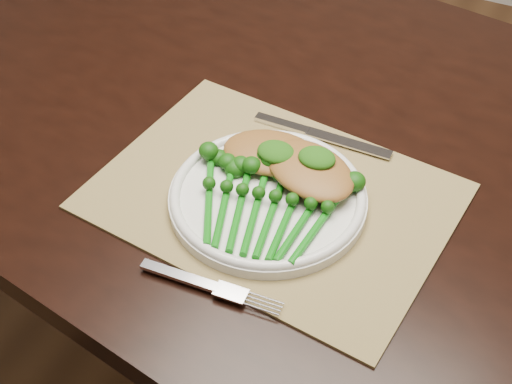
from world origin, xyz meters
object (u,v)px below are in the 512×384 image
at_px(chicken_fillet_left, 271,153).
at_px(broccolini_bundle, 263,212).
at_px(placemat, 273,196).
at_px(dinner_plate, 268,197).
at_px(dining_table, 293,281).

relative_size(chicken_fillet_left, broccolini_bundle, 0.62).
height_order(placemat, chicken_fillet_left, chicken_fillet_left).
bearing_deg(dinner_plate, placemat, 90.06).
height_order(dining_table, chicken_fillet_left, chicken_fillet_left).
height_order(placemat, broccolini_bundle, broccolini_bundle).
distance_m(dinner_plate, chicken_fillet_left, 0.07).
height_order(dining_table, broccolini_bundle, broccolini_bundle).
distance_m(dining_table, chicken_fillet_left, 0.42).
distance_m(placemat, broccolini_bundle, 0.06).
distance_m(placemat, chicken_fillet_left, 0.06).
distance_m(dining_table, placemat, 0.41).
bearing_deg(broccolini_bundle, dining_table, 89.89).
bearing_deg(dining_table, broccolini_bundle, -70.61).
relative_size(dining_table, chicken_fillet_left, 13.19).
distance_m(placemat, dinner_plate, 0.02).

